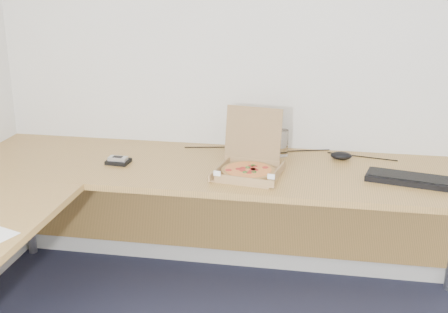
% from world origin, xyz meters
% --- Properties ---
extents(room_shell, '(3.50, 3.50, 2.50)m').
position_xyz_m(room_shell, '(0.00, 0.00, 1.25)').
color(room_shell, silver).
rests_on(room_shell, ground).
extents(desk, '(2.50, 2.20, 0.73)m').
position_xyz_m(desk, '(-0.82, 0.97, 0.70)').
color(desk, '#AF813F').
rests_on(desk, ground).
extents(pizza_box, '(0.28, 0.33, 0.28)m').
position_xyz_m(pizza_box, '(-0.34, 1.31, 0.76)').
color(pizza_box, '#A78150').
rests_on(pizza_box, desk).
extents(drinking_glass, '(0.08, 0.08, 0.13)m').
position_xyz_m(drinking_glass, '(-0.22, 1.62, 0.80)').
color(drinking_glass, white).
rests_on(drinking_glass, desk).
extents(keyboard, '(0.43, 0.23, 0.03)m').
position_xyz_m(keyboard, '(0.41, 1.33, 0.74)').
color(keyboard, black).
rests_on(keyboard, desk).
extents(mouse, '(0.12, 0.09, 0.04)m').
position_xyz_m(mouse, '(0.09, 1.61, 0.75)').
color(mouse, black).
rests_on(mouse, desk).
extents(wallet, '(0.12, 0.10, 0.02)m').
position_xyz_m(wallet, '(-0.99, 1.35, 0.74)').
color(wallet, black).
rests_on(wallet, desk).
extents(phone, '(0.09, 0.05, 0.02)m').
position_xyz_m(phone, '(-0.99, 1.34, 0.76)').
color(phone, '#B2B5BA').
rests_on(phone, wallet).
extents(cable_bundle, '(0.53, 0.11, 0.01)m').
position_xyz_m(cable_bundle, '(-0.20, 1.68, 0.73)').
color(cable_bundle, black).
rests_on(cable_bundle, desk).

